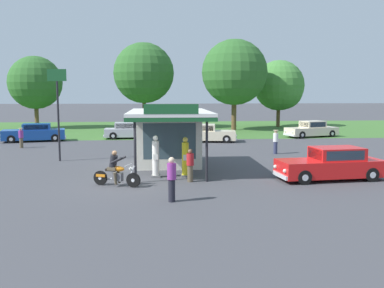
{
  "coord_description": "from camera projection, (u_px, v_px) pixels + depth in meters",
  "views": [
    {
      "loc": [
        1.25,
        -18.6,
        4.06
      ],
      "look_at": [
        2.96,
        3.22,
        1.4
      ],
      "focal_mm": 39.04,
      "sensor_mm": 36.0,
      "label": 1
    }
  ],
  "objects": [
    {
      "name": "bystander_admiring_sedan",
      "position": [
        21.0,
        137.0,
        31.16
      ],
      "size": [
        0.34,
        0.34,
        1.51
      ],
      "color": "brown",
      "rests_on": "ground"
    },
    {
      "name": "gas_pump_nearside",
      "position": [
        156.0,
        158.0,
        20.23
      ],
      "size": [
        0.44,
        0.44,
        2.04
      ],
      "color": "slate",
      "rests_on": "ground"
    },
    {
      "name": "bystander_standing_back_lot",
      "position": [
        190.0,
        165.0,
        19.17
      ],
      "size": [
        0.34,
        0.34,
        1.53
      ],
      "color": "brown",
      "rests_on": "ground"
    },
    {
      "name": "grass_verge_strip",
      "position": [
        149.0,
        128.0,
        48.49
      ],
      "size": [
        120.0,
        24.0,
        0.01
      ],
      "primitive_type": "cube",
      "color": "#3D6B2D",
      "rests_on": "ground"
    },
    {
      "name": "roadside_pole_sign",
      "position": [
        58.0,
        100.0,
        24.79
      ],
      "size": [
        1.1,
        0.12,
        5.49
      ],
      "color": "black",
      "rests_on": "ground"
    },
    {
      "name": "service_station_kiosk",
      "position": [
        169.0,
        134.0,
        23.26
      ],
      "size": [
        4.17,
        7.06,
        3.59
      ],
      "color": "silver",
      "rests_on": "ground"
    },
    {
      "name": "featured_classic_sedan",
      "position": [
        331.0,
        165.0,
        19.7
      ],
      "size": [
        5.24,
        2.29,
        1.54
      ],
      "color": "red",
      "rests_on": "ground"
    },
    {
      "name": "parked_car_back_row_centre",
      "position": [
        34.0,
        133.0,
        35.41
      ],
      "size": [
        5.46,
        2.87,
        1.51
      ],
      "color": "#19479E",
      "rests_on": "ground"
    },
    {
      "name": "parked_car_back_row_right",
      "position": [
        312.0,
        130.0,
        39.01
      ],
      "size": [
        5.38,
        3.15,
        1.5
      ],
      "color": "beige",
      "rests_on": "ground"
    },
    {
      "name": "tree_oak_right",
      "position": [
        144.0,
        73.0,
        48.3
      ],
      "size": [
        7.0,
        7.0,
        9.91
      ],
      "color": "brown",
      "rests_on": "ground"
    },
    {
      "name": "tree_oak_left",
      "position": [
        234.0,
        72.0,
        45.73
      ],
      "size": [
        7.2,
        7.2,
        9.96
      ],
      "color": "brown",
      "rests_on": "ground"
    },
    {
      "name": "gas_pump_offside",
      "position": [
        185.0,
        159.0,
        20.34
      ],
      "size": [
        0.44,
        0.44,
        1.96
      ],
      "color": "slate",
      "rests_on": "ground"
    },
    {
      "name": "parked_car_second_row_spare",
      "position": [
        131.0,
        131.0,
        37.81
      ],
      "size": [
        5.17,
        2.1,
        1.45
      ],
      "color": "#B7B7BC",
      "rests_on": "ground"
    },
    {
      "name": "motorcycle_with_rider",
      "position": [
        116.0,
        171.0,
        18.3
      ],
      "size": [
        2.12,
        1.02,
        1.58
      ],
      "color": "black",
      "rests_on": "ground"
    },
    {
      "name": "tree_oak_centre",
      "position": [
        280.0,
        87.0,
        50.46
      ],
      "size": [
        6.09,
        6.09,
        8.07
      ],
      "color": "brown",
      "rests_on": "ground"
    },
    {
      "name": "ground_plane",
      "position": [
        132.0,
        184.0,
        18.8
      ],
      "size": [
        300.0,
        300.0,
        0.0
      ],
      "primitive_type": "plane",
      "color": "#424247"
    },
    {
      "name": "bystander_strolling_foreground",
      "position": [
        276.0,
        141.0,
        28.05
      ],
      "size": [
        0.36,
        0.36,
        1.63
      ],
      "color": "#2D3351",
      "rests_on": "ground"
    },
    {
      "name": "bystander_leaning_by_kiosk",
      "position": [
        172.0,
        178.0,
        15.62
      ],
      "size": [
        0.34,
        0.34,
        1.7
      ],
      "color": "black",
      "rests_on": "ground"
    },
    {
      "name": "parked_car_back_row_far_left",
      "position": [
        207.0,
        134.0,
        35.19
      ],
      "size": [
        5.08,
        2.52,
        1.48
      ],
      "color": "beige",
      "rests_on": "ground"
    },
    {
      "name": "tree_oak_far_right",
      "position": [
        35.0,
        84.0,
        48.36
      ],
      "size": [
        6.12,
        6.12,
        8.36
      ],
      "color": "brown",
      "rests_on": "ground"
    }
  ]
}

